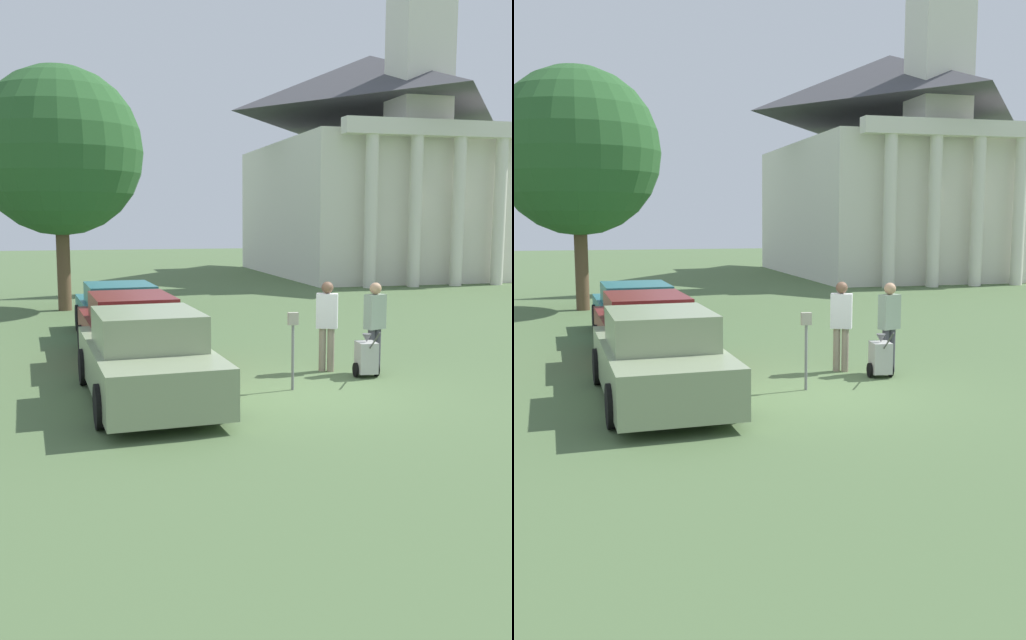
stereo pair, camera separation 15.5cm
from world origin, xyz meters
TOP-DOWN VIEW (x-y plane):
  - ground_plane at (0.00, 0.00)m, footprint 120.00×120.00m
  - parked_car_sage at (-2.83, 0.17)m, footprint 2.21×4.85m
  - parked_car_maroon at (-2.83, 3.19)m, footprint 2.15×5.34m
  - parked_car_teal at (-2.83, 6.70)m, footprint 2.19×5.11m
  - parking_meter at (-0.24, 0.25)m, footprint 0.18×0.09m
  - person_worker at (0.91, 1.59)m, footprint 0.47×0.38m
  - person_supervisor at (1.81, 1.29)m, footprint 0.47×0.36m
  - equipment_cart at (1.47, 0.91)m, footprint 0.49×1.00m
  - church at (12.01, 24.89)m, footprint 10.84×15.50m
  - shade_tree at (-4.20, 12.88)m, footprint 5.45×5.45m

SIDE VIEW (x-z plane):
  - ground_plane at x=0.00m, z-range 0.00..0.00m
  - equipment_cart at x=1.47m, z-range -0.11..0.89m
  - parked_car_teal at x=-2.83m, z-range -0.04..1.37m
  - parked_car_maroon at x=-2.83m, z-range -0.06..1.44m
  - parked_car_sage at x=-2.83m, z-range -0.07..1.48m
  - parking_meter at x=-0.24m, z-range 0.27..1.67m
  - person_supervisor at x=1.81m, z-range 0.13..1.93m
  - person_worker at x=0.91m, z-range 0.13..1.94m
  - shade_tree at x=-4.20m, z-range 1.23..9.16m
  - church at x=12.01m, z-range -5.49..17.83m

